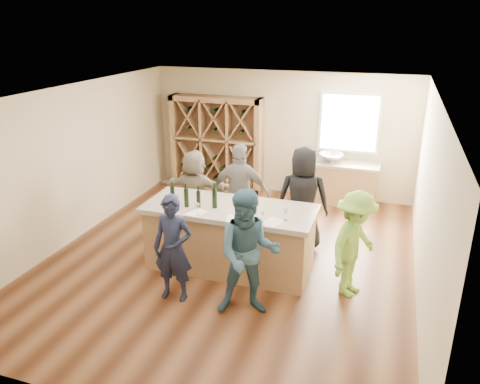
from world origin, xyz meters
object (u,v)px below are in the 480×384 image
(person_server, at_px, (354,244))
(person_near_right, at_px, (249,254))
(wine_rack, at_px, (217,143))
(wine_bottle_e, at_px, (215,198))
(wine_bottle_d, at_px, (198,199))
(wine_bottle_b, at_px, (186,198))
(tasting_counter_base, at_px, (230,240))
(person_near_left, at_px, (173,248))
(person_far_left, at_px, (195,191))
(person_far_right, at_px, (303,199))
(person_far_mid, at_px, (241,193))
(wine_bottle_a, at_px, (173,195))
(sink, at_px, (331,158))

(person_server, bearing_deg, person_near_right, 147.96)
(wine_rack, distance_m, wine_bottle_e, 3.94)
(wine_bottle_d, bearing_deg, wine_bottle_b, -168.36)
(tasting_counter_base, relative_size, person_near_left, 1.63)
(tasting_counter_base, bearing_deg, person_far_left, 133.38)
(person_near_right, relative_size, person_far_right, 0.97)
(wine_bottle_d, bearing_deg, person_far_mid, 76.63)
(person_near_right, relative_size, person_far_left, 1.13)
(wine_bottle_b, height_order, person_near_left, person_near_left)
(tasting_counter_base, relative_size, person_near_right, 1.44)
(tasting_counter_base, distance_m, person_far_left, 1.66)
(wine_bottle_a, bearing_deg, wine_bottle_b, -6.66)
(sink, bearing_deg, person_far_right, -93.53)
(wine_bottle_d, height_order, person_far_left, person_far_left)
(wine_bottle_d, xyz_separation_m, person_far_right, (1.41, 1.27, -0.29))
(person_near_right, bearing_deg, person_far_left, 110.55)
(wine_bottle_e, relative_size, person_near_right, 0.18)
(wine_bottle_e, distance_m, person_near_right, 1.34)
(wine_rack, height_order, wine_bottle_b, wine_rack)
(person_far_mid, bearing_deg, sink, -122.88)
(wine_bottle_d, relative_size, person_server, 0.16)
(wine_bottle_a, distance_m, wine_bottle_e, 0.69)
(sink, xyz_separation_m, tasting_counter_base, (-1.11, -3.50, -0.51))
(person_server, bearing_deg, tasting_counter_base, 108.15)
(wine_bottle_b, distance_m, person_far_mid, 1.38)
(wine_bottle_b, bearing_deg, sink, 64.73)
(person_far_mid, relative_size, person_far_left, 1.14)
(person_near_right, xyz_separation_m, person_far_left, (-1.78, 2.27, -0.10))
(person_near_right, bearing_deg, person_server, 17.66)
(person_far_right, relative_size, person_far_left, 1.16)
(sink, relative_size, person_far_mid, 0.30)
(wine_rack, relative_size, person_far_left, 1.38)
(sink, bearing_deg, tasting_counter_base, -107.55)
(person_far_mid, xyz_separation_m, person_far_right, (1.12, 0.05, 0.01))
(wine_bottle_a, bearing_deg, tasting_counter_base, 11.39)
(person_server, distance_m, person_far_right, 1.62)
(person_near_right, height_order, person_far_left, person_near_right)
(wine_bottle_e, height_order, person_near_right, person_near_right)
(person_near_right, distance_m, person_far_mid, 2.29)
(tasting_counter_base, distance_m, person_far_mid, 1.14)
(wine_bottle_a, relative_size, person_far_mid, 0.16)
(person_far_mid, distance_m, person_far_right, 1.13)
(tasting_counter_base, height_order, wine_bottle_a, wine_bottle_a)
(tasting_counter_base, bearing_deg, wine_bottle_b, -161.96)
(person_near_right, bearing_deg, person_far_mid, 93.54)
(wine_rack, distance_m, wine_bottle_a, 3.82)
(tasting_counter_base, bearing_deg, wine_bottle_a, -168.61)
(wine_rack, bearing_deg, sink, -1.49)
(wine_rack, xyz_separation_m, wine_bottle_a, (0.70, -3.75, 0.13))
(sink, distance_m, wine_bottle_a, 4.20)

